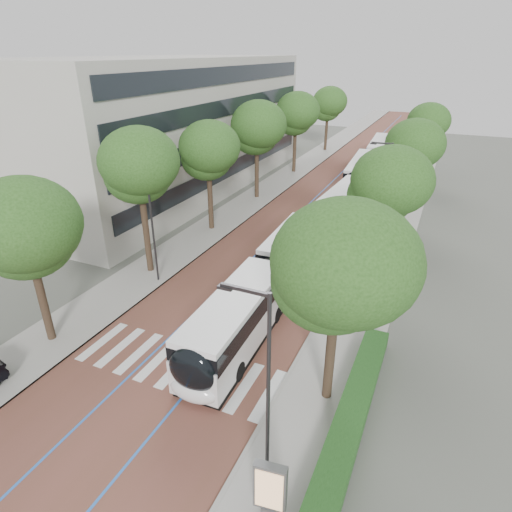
# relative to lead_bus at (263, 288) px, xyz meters

# --- Properties ---
(ground) EXTENTS (160.00, 160.00, 0.00)m
(ground) POSITION_rel_lead_bus_xyz_m (-2.11, -7.46, -1.63)
(ground) COLOR #51544C
(ground) RESTS_ON ground
(road) EXTENTS (11.00, 140.00, 0.02)m
(road) POSITION_rel_lead_bus_xyz_m (-2.11, 32.54, -1.62)
(road) COLOR brown
(road) RESTS_ON ground
(sidewalk_left) EXTENTS (4.00, 140.00, 0.12)m
(sidewalk_left) POSITION_rel_lead_bus_xyz_m (-9.61, 32.54, -1.57)
(sidewalk_left) COLOR #989590
(sidewalk_left) RESTS_ON ground
(sidewalk_right) EXTENTS (4.00, 140.00, 0.12)m
(sidewalk_right) POSITION_rel_lead_bus_xyz_m (5.39, 32.54, -1.57)
(sidewalk_right) COLOR #989590
(sidewalk_right) RESTS_ON ground
(kerb_left) EXTENTS (0.20, 140.00, 0.14)m
(kerb_left) POSITION_rel_lead_bus_xyz_m (-7.71, 32.54, -1.57)
(kerb_left) COLOR gray
(kerb_left) RESTS_ON ground
(kerb_right) EXTENTS (0.20, 140.00, 0.14)m
(kerb_right) POSITION_rel_lead_bus_xyz_m (3.49, 32.54, -1.57)
(kerb_right) COLOR gray
(kerb_right) RESTS_ON ground
(zebra_crossing) EXTENTS (10.55, 3.60, 0.01)m
(zebra_crossing) POSITION_rel_lead_bus_xyz_m (-1.91, -6.46, -1.60)
(zebra_crossing) COLOR silver
(zebra_crossing) RESTS_ON ground
(lane_line_left) EXTENTS (0.12, 126.00, 0.01)m
(lane_line_left) POSITION_rel_lead_bus_xyz_m (-3.71, 32.54, -1.60)
(lane_line_left) COLOR blue
(lane_line_left) RESTS_ON road
(lane_line_right) EXTENTS (0.12, 126.00, 0.01)m
(lane_line_right) POSITION_rel_lead_bus_xyz_m (-0.51, 32.54, -1.60)
(lane_line_right) COLOR blue
(lane_line_right) RESTS_ON road
(office_building) EXTENTS (18.11, 40.00, 14.00)m
(office_building) POSITION_rel_lead_bus_xyz_m (-21.59, 20.54, 5.37)
(office_building) COLOR #9C9991
(office_building) RESTS_ON ground
(hedge) EXTENTS (1.20, 14.00, 0.80)m
(hedge) POSITION_rel_lead_bus_xyz_m (6.99, -7.46, -1.11)
(hedge) COLOR #184016
(hedge) RESTS_ON sidewalk_right
(streetlight_near) EXTENTS (1.82, 0.20, 8.00)m
(streetlight_near) POSITION_rel_lead_bus_xyz_m (4.51, -10.46, 3.19)
(streetlight_near) COLOR #2B2A2D
(streetlight_near) RESTS_ON sidewalk_right
(streetlight_far) EXTENTS (1.82, 0.20, 8.00)m
(streetlight_far) POSITION_rel_lead_bus_xyz_m (4.51, 14.54, 3.19)
(streetlight_far) COLOR #2B2A2D
(streetlight_far) RESTS_ON sidewalk_right
(lamp_post_left) EXTENTS (0.14, 0.14, 8.00)m
(lamp_post_left) POSITION_rel_lead_bus_xyz_m (-8.21, 0.54, 2.49)
(lamp_post_left) COLOR #2B2A2D
(lamp_post_left) RESTS_ON sidewalk_left
(trees_left) EXTENTS (5.70, 60.38, 9.79)m
(trees_left) POSITION_rel_lead_bus_xyz_m (-9.61, 17.77, 5.37)
(trees_left) COLOR black
(trees_left) RESTS_ON ground
(trees_right) EXTENTS (5.93, 47.49, 9.11)m
(trees_right) POSITION_rel_lead_bus_xyz_m (5.59, 12.08, 4.90)
(trees_right) COLOR black
(trees_right) RESTS_ON ground
(lead_bus) EXTENTS (3.08, 18.47, 3.20)m
(lead_bus) POSITION_rel_lead_bus_xyz_m (0.00, 0.00, 0.00)
(lead_bus) COLOR black
(lead_bus) RESTS_ON ground
(bus_queued_0) EXTENTS (3.14, 12.51, 3.20)m
(bus_queued_0) POSITION_rel_lead_bus_xyz_m (0.65, 15.87, -0.00)
(bus_queued_0) COLOR silver
(bus_queued_0) RESTS_ON ground
(bus_queued_1) EXTENTS (3.34, 12.54, 3.20)m
(bus_queued_1) POSITION_rel_lead_bus_xyz_m (-0.16, 29.30, -0.00)
(bus_queued_1) COLOR silver
(bus_queued_1) RESTS_ON ground
(bus_queued_2) EXTENTS (3.31, 12.53, 3.20)m
(bus_queued_2) POSITION_rel_lead_bus_xyz_m (-0.30, 42.42, -0.00)
(bus_queued_2) COLOR silver
(bus_queued_2) RESTS_ON ground
(ad_panel) EXTENTS (1.16, 0.50, 2.35)m
(ad_panel) POSITION_rel_lead_bus_xyz_m (5.33, -11.73, -0.28)
(ad_panel) COLOR #59595B
(ad_panel) RESTS_ON sidewalk_right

